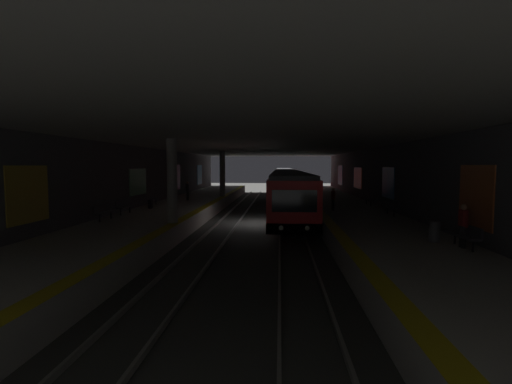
{
  "coord_description": "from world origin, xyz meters",
  "views": [
    {
      "loc": [
        -25.87,
        -1.47,
        4.17
      ],
      "look_at": [
        10.1,
        0.89,
        1.54
      ],
      "focal_mm": 25.52,
      "sensor_mm": 36.0,
      "label": 1
    }
  ],
  "objects_px": {
    "trash_bin": "(434,232)",
    "bench_right_far": "(152,199)",
    "person_waiting_near": "(187,190)",
    "person_walking_mid": "(333,198)",
    "metro_train": "(286,182)",
    "pillar_near": "(172,181)",
    "bench_left_mid": "(392,207)",
    "pillar_far": "(222,174)",
    "bench_left_near": "(466,234)",
    "bench_left_far": "(370,199)",
    "bench_right_mid": "(124,206)",
    "suitcase_rolling": "(150,204)",
    "person_standing_far": "(463,224)",
    "bench_right_near": "(104,211)"
  },
  "relations": [
    {
      "from": "trash_bin",
      "to": "person_standing_far",
      "type": "bearing_deg",
      "value": -149.31
    },
    {
      "from": "person_walking_mid",
      "to": "person_waiting_near",
      "type": "bearing_deg",
      "value": 61.14
    },
    {
      "from": "trash_bin",
      "to": "bench_left_mid",
      "type": "bearing_deg",
      "value": -5.2
    },
    {
      "from": "trash_bin",
      "to": "bench_right_far",
      "type": "bearing_deg",
      "value": 52.39
    },
    {
      "from": "pillar_near",
      "to": "bench_left_far",
      "type": "bearing_deg",
      "value": -53.3
    },
    {
      "from": "bench_left_far",
      "to": "metro_train",
      "type": "bearing_deg",
      "value": 19.88
    },
    {
      "from": "person_waiting_near",
      "to": "person_walking_mid",
      "type": "bearing_deg",
      "value": -118.86
    },
    {
      "from": "trash_bin",
      "to": "bench_right_mid",
      "type": "bearing_deg",
      "value": 65.36
    },
    {
      "from": "bench_right_mid",
      "to": "person_walking_mid",
      "type": "bearing_deg",
      "value": -78.26
    },
    {
      "from": "bench_left_near",
      "to": "person_standing_far",
      "type": "bearing_deg",
      "value": 89.36
    },
    {
      "from": "metro_train",
      "to": "bench_right_far",
      "type": "relative_size",
      "value": 33.45
    },
    {
      "from": "bench_left_near",
      "to": "bench_left_far",
      "type": "distance_m",
      "value": 14.82
    },
    {
      "from": "bench_right_far",
      "to": "person_walking_mid",
      "type": "relative_size",
      "value": 1.08
    },
    {
      "from": "pillar_near",
      "to": "bench_left_far",
      "type": "relative_size",
      "value": 2.68
    },
    {
      "from": "person_waiting_near",
      "to": "person_standing_far",
      "type": "distance_m",
      "value": 23.57
    },
    {
      "from": "bench_right_far",
      "to": "trash_bin",
      "type": "distance_m",
      "value": 20.62
    },
    {
      "from": "person_waiting_near",
      "to": "person_standing_far",
      "type": "relative_size",
      "value": 1.01
    },
    {
      "from": "pillar_far",
      "to": "bench_left_near",
      "type": "relative_size",
      "value": 2.68
    },
    {
      "from": "bench_left_mid",
      "to": "bench_left_near",
      "type": "bearing_deg",
      "value": 180.0
    },
    {
      "from": "pillar_near",
      "to": "bench_left_mid",
      "type": "bearing_deg",
      "value": -73.18
    },
    {
      "from": "bench_right_far",
      "to": "person_walking_mid",
      "type": "height_order",
      "value": "person_walking_mid"
    },
    {
      "from": "bench_right_near",
      "to": "bench_right_mid",
      "type": "distance_m",
      "value": 2.68
    },
    {
      "from": "pillar_far",
      "to": "bench_left_mid",
      "type": "height_order",
      "value": "pillar_far"
    },
    {
      "from": "bench_left_mid",
      "to": "person_standing_far",
      "type": "relative_size",
      "value": 1.02
    },
    {
      "from": "person_waiting_near",
      "to": "person_walking_mid",
      "type": "xyz_separation_m",
      "value": [
        -6.61,
        -12.0,
        -0.07
      ]
    },
    {
      "from": "suitcase_rolling",
      "to": "bench_right_near",
      "type": "bearing_deg",
      "value": 173.99
    },
    {
      "from": "person_walking_mid",
      "to": "trash_bin",
      "type": "xyz_separation_m",
      "value": [
        -10.34,
        -2.62,
        -0.42
      ]
    },
    {
      "from": "person_waiting_near",
      "to": "trash_bin",
      "type": "distance_m",
      "value": 22.39
    },
    {
      "from": "bench_left_far",
      "to": "bench_left_mid",
      "type": "bearing_deg",
      "value": 180.0
    },
    {
      "from": "bench_right_near",
      "to": "person_standing_far",
      "type": "bearing_deg",
      "value": -109.04
    },
    {
      "from": "person_waiting_near",
      "to": "bench_left_far",
      "type": "bearing_deg",
      "value": -101.66
    },
    {
      "from": "pillar_near",
      "to": "person_walking_mid",
      "type": "distance_m",
      "value": 11.44
    },
    {
      "from": "metro_train",
      "to": "trash_bin",
      "type": "xyz_separation_m",
      "value": [
        -31.31,
        -5.6,
        -0.55
      ]
    },
    {
      "from": "pillar_near",
      "to": "bench_right_far",
      "type": "bearing_deg",
      "value": 26.47
    },
    {
      "from": "metro_train",
      "to": "person_waiting_near",
      "type": "height_order",
      "value": "metro_train"
    },
    {
      "from": "pillar_far",
      "to": "bench_left_mid",
      "type": "distance_m",
      "value": 18.67
    },
    {
      "from": "bench_left_far",
      "to": "bench_right_mid",
      "type": "distance_m",
      "value": 18.19
    },
    {
      "from": "pillar_far",
      "to": "bench_right_far",
      "type": "relative_size",
      "value": 2.68
    },
    {
      "from": "bench_right_far",
      "to": "person_waiting_near",
      "type": "height_order",
      "value": "person_waiting_near"
    },
    {
      "from": "bench_left_far",
      "to": "bench_right_mid",
      "type": "relative_size",
      "value": 1.0
    },
    {
      "from": "bench_right_mid",
      "to": "bench_right_far",
      "type": "height_order",
      "value": "same"
    },
    {
      "from": "pillar_near",
      "to": "person_standing_far",
      "type": "bearing_deg",
      "value": -112.23
    },
    {
      "from": "suitcase_rolling",
      "to": "trash_bin",
      "type": "xyz_separation_m",
      "value": [
        -10.6,
        -15.73,
        0.1
      ]
    },
    {
      "from": "pillar_near",
      "to": "trash_bin",
      "type": "distance_m",
      "value": 12.98
    },
    {
      "from": "person_walking_mid",
      "to": "bench_right_mid",
      "type": "bearing_deg",
      "value": 101.74
    },
    {
      "from": "pillar_near",
      "to": "trash_bin",
      "type": "bearing_deg",
      "value": -109.0
    },
    {
      "from": "bench_right_mid",
      "to": "bench_left_mid",
      "type": "bearing_deg",
      "value": -88.03
    },
    {
      "from": "bench_left_far",
      "to": "suitcase_rolling",
      "type": "relative_size",
      "value": 1.79
    },
    {
      "from": "suitcase_rolling",
      "to": "person_waiting_near",
      "type": "bearing_deg",
      "value": -9.92
    },
    {
      "from": "suitcase_rolling",
      "to": "person_standing_far",
      "type": "bearing_deg",
      "value": -125.45
    }
  ]
}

